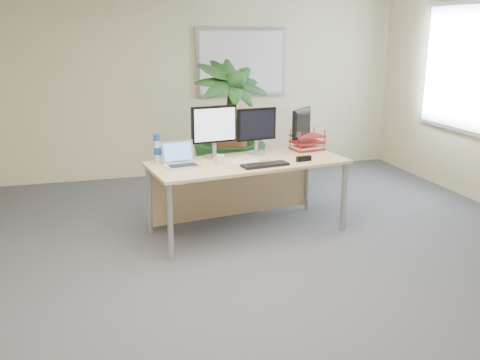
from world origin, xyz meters
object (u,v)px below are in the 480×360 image
object	(u,v)px
floor_plant	(229,143)
monitor_left	(214,128)
desk	(243,174)
laptop	(180,160)
monitor_right	(257,128)

from	to	relation	value
floor_plant	monitor_left	world-z (taller)	floor_plant
desk	monitor_left	xyz separation A→B (m)	(-0.27, 0.12, 0.46)
laptop	monitor_right	bearing A→B (deg)	17.96
desk	monitor_left	bearing A→B (deg)	156.29
floor_plant	monitor_left	bearing A→B (deg)	-116.87
desk	monitor_left	world-z (taller)	monitor_left
laptop	floor_plant	bearing A→B (deg)	50.10
desk	laptop	size ratio (longest dim) A/B	5.83
monitor_left	floor_plant	bearing A→B (deg)	63.13
desk	monitor_right	xyz separation A→B (m)	(0.20, 0.18, 0.43)
floor_plant	laptop	distance (m)	1.09
desk	floor_plant	world-z (taller)	floor_plant
monitor_right	laptop	size ratio (longest dim) A/B	1.37
monitor_left	laptop	xyz separation A→B (m)	(-0.38, -0.21, -0.24)
laptop	desk	bearing A→B (deg)	8.43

